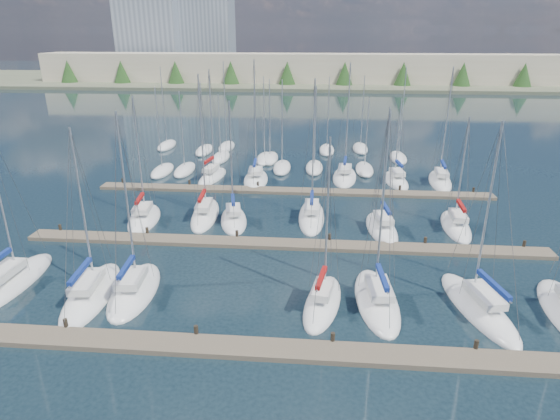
# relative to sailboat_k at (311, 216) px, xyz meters

# --- Properties ---
(ground) EXTENTS (400.00, 400.00, 0.00)m
(ground) POSITION_rel_sailboat_k_xyz_m (-2.34, 37.50, -0.19)
(ground) COLOR #192933
(ground) RESTS_ON ground
(dock_near) EXTENTS (44.00, 1.93, 1.10)m
(dock_near) POSITION_rel_sailboat_k_xyz_m (-2.34, -20.48, -0.03)
(dock_near) COLOR #6B5E4C
(dock_near) RESTS_ON ground
(dock_mid) EXTENTS (44.00, 1.93, 1.10)m
(dock_mid) POSITION_rel_sailboat_k_xyz_m (-2.34, -6.48, -0.03)
(dock_mid) COLOR #6B5E4C
(dock_mid) RESTS_ON ground
(dock_far) EXTENTS (44.00, 1.93, 1.10)m
(dock_far) POSITION_rel_sailboat_k_xyz_m (-2.34, 7.52, -0.03)
(dock_far) COLOR #6B5E4C
(dock_far) RESTS_ON ground
(sailboat_k) EXTENTS (2.53, 9.13, 13.79)m
(sailboat_k) POSITION_rel_sailboat_k_xyz_m (0.00, 0.00, 0.00)
(sailboat_k) COLOR white
(sailboat_k) RESTS_ON ground
(sailboat_c) EXTENTS (3.55, 8.06, 13.15)m
(sailboat_c) POSITION_rel_sailboat_k_xyz_m (-11.91, -14.93, -0.01)
(sailboat_c) COLOR white
(sailboat_c) RESTS_ON ground
(sailboat_b) EXTENTS (3.61, 9.09, 12.21)m
(sailboat_b) POSITION_rel_sailboat_k_xyz_m (-14.68, -15.61, -0.02)
(sailboat_b) COLOR white
(sailboat_b) RESTS_ON ground
(sailboat_i) EXTENTS (3.18, 8.85, 14.15)m
(sailboat_i) POSITION_rel_sailboat_k_xyz_m (-10.38, -0.48, 0.00)
(sailboat_i) COLOR white
(sailboat_i) RESTS_ON ground
(sailboat_j) EXTENTS (3.83, 7.34, 12.01)m
(sailboat_j) POSITION_rel_sailboat_k_xyz_m (-7.37, -1.58, -0.00)
(sailboat_j) COLOR white
(sailboat_j) RESTS_ON ground
(sailboat_d) EXTENTS (3.42, 7.38, 11.90)m
(sailboat_d) POSITION_rel_sailboat_k_xyz_m (1.08, -15.35, 0.00)
(sailboat_d) COLOR white
(sailboat_d) RESTS_ON ground
(sailboat_l) EXTENTS (3.17, 7.80, 11.71)m
(sailboat_l) POSITION_rel_sailboat_k_xyz_m (6.43, -2.41, -0.01)
(sailboat_l) COLOR white
(sailboat_l) RESTS_ON ground
(sailboat_m) EXTENTS (2.78, 7.71, 10.82)m
(sailboat_m) POSITION_rel_sailboat_k_xyz_m (13.31, -1.29, -0.01)
(sailboat_m) COLOR white
(sailboat_m) RESTS_ON ground
(sailboat_n) EXTENTS (3.35, 7.73, 13.62)m
(sailboat_n) POSITION_rel_sailboat_k_xyz_m (-12.46, 12.03, 0.01)
(sailboat_n) COLOR white
(sailboat_n) RESTS_ON ground
(sailboat_f) EXTENTS (4.39, 9.39, 12.92)m
(sailboat_f) POSITION_rel_sailboat_k_xyz_m (11.18, -15.05, -0.01)
(sailboat_f) COLOR white
(sailboat_f) RESTS_ON ground
(sailboat_e) EXTENTS (3.27, 8.57, 13.37)m
(sailboat_e) POSITION_rel_sailboat_k_xyz_m (4.69, -14.77, -0.00)
(sailboat_e) COLOR white
(sailboat_e) RESTS_ON ground
(sailboat_h) EXTENTS (3.79, 7.57, 12.35)m
(sailboat_h) POSITION_rel_sailboat_k_xyz_m (-15.98, -1.93, -0.01)
(sailboat_h) COLOR white
(sailboat_h) RESTS_ON ground
(sailboat_r) EXTENTS (3.41, 8.80, 14.01)m
(sailboat_r) POSITION_rel_sailboat_k_xyz_m (15.08, 12.74, 0.00)
(sailboat_r) COLOR white
(sailboat_r) RESTS_ON ground
(sailboat_q) EXTENTS (3.24, 7.31, 10.56)m
(sailboat_q) POSITION_rel_sailboat_k_xyz_m (9.80, 12.38, -0.01)
(sailboat_q) COLOR white
(sailboat_q) RESTS_ON ground
(sailboat_o) EXTENTS (3.37, 8.06, 14.73)m
(sailboat_o) POSITION_rel_sailboat_k_xyz_m (-7.00, 11.48, 0.00)
(sailboat_o) COLOR white
(sailboat_o) RESTS_ON ground
(sailboat_p) EXTENTS (3.53, 8.71, 14.34)m
(sailboat_p) POSITION_rel_sailboat_k_xyz_m (3.76, 13.48, -0.00)
(sailboat_p) COLOR white
(sailboat_p) RESTS_ON ground
(sailboat_a) EXTENTS (2.89, 9.33, 13.19)m
(sailboat_a) POSITION_rel_sailboat_k_xyz_m (-21.09, -14.68, -0.01)
(sailboat_a) COLOR white
(sailboat_a) RESTS_ON ground
(distant_boats) EXTENTS (36.93, 20.75, 13.30)m
(distant_boats) POSITION_rel_sailboat_k_xyz_m (-6.68, 21.27, 0.10)
(distant_boats) COLOR #9EA0A5
(distant_boats) RESTS_ON ground
(shoreline) EXTENTS (400.00, 60.00, 38.00)m
(shoreline) POSITION_rel_sailboat_k_xyz_m (-15.63, 127.27, 7.25)
(shoreline) COLOR #666B51
(shoreline) RESTS_ON ground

